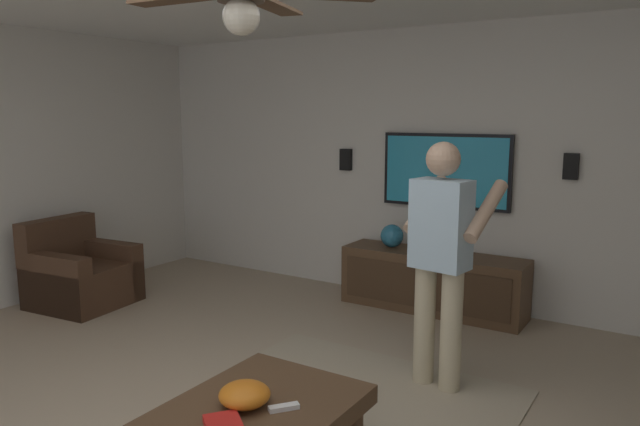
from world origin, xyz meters
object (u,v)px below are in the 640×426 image
(coffee_table, at_px, (260,423))
(bowl, at_px, (245,395))
(media_console, at_px, (432,282))
(wall_speaker_right, at_px, (346,160))
(wall_speaker_left, at_px, (571,166))
(tv, at_px, (445,171))
(remote_white, at_px, (284,407))
(person_standing, at_px, (441,251))
(vase_round, at_px, (392,236))
(armchair, at_px, (80,276))

(coffee_table, bearing_deg, bowl, 137.47)
(coffee_table, height_order, media_console, media_console)
(wall_speaker_right, bearing_deg, bowl, -158.20)
(wall_speaker_left, bearing_deg, wall_speaker_right, 90.00)
(tv, distance_m, bowl, 3.32)
(bowl, xyz_separation_m, remote_white, (0.07, -0.19, -0.05))
(person_standing, bearing_deg, wall_speaker_left, -6.86)
(person_standing, relative_size, vase_round, 7.45)
(vase_round, xyz_separation_m, wall_speaker_left, (0.23, -1.52, 0.72))
(remote_white, bearing_deg, wall_speaker_right, -116.66)
(media_console, distance_m, bowl, 2.98)
(person_standing, xyz_separation_m, vase_round, (1.47, 1.05, -0.27))
(person_standing, distance_m, wall_speaker_left, 1.83)
(coffee_table, xyz_separation_m, media_console, (2.92, 0.26, -0.02))
(wall_speaker_right, bearing_deg, wall_speaker_left, -90.00)
(coffee_table, distance_m, wall_speaker_right, 3.60)
(media_console, distance_m, wall_speaker_right, 1.54)
(coffee_table, height_order, remote_white, remote_white)
(coffee_table, relative_size, remote_white, 6.67)
(tv, distance_m, wall_speaker_right, 1.08)
(tv, bearing_deg, vase_round, -62.67)
(armchair, xyz_separation_m, vase_round, (1.65, -2.50, 0.38))
(tv, height_order, person_standing, person_standing)
(coffee_table, height_order, wall_speaker_right, wall_speaker_right)
(armchair, relative_size, wall_speaker_right, 4.03)
(tv, relative_size, bowl, 4.85)
(media_console, bearing_deg, person_standing, 23.23)
(person_standing, xyz_separation_m, wall_speaker_right, (1.71, 1.70, 0.42))
(remote_white, bearing_deg, armchair, -72.66)
(armchair, distance_m, media_console, 3.35)
(remote_white, xyz_separation_m, wall_speaker_left, (3.16, -0.69, 0.97))
(bowl, bearing_deg, wall_speaker_left, -15.29)
(person_standing, relative_size, bowl, 6.45)
(armchair, xyz_separation_m, wall_speaker_right, (1.88, -1.85, 1.07))
(remote_white, xyz_separation_m, vase_round, (2.92, 0.83, 0.25))
(media_console, relative_size, remote_white, 11.33)
(coffee_table, relative_size, wall_speaker_left, 4.55)
(wall_speaker_left, xyz_separation_m, wall_speaker_right, (0.00, 2.17, -0.03))
(media_console, xyz_separation_m, person_standing, (-1.45, -0.62, 0.66))
(remote_white, height_order, wall_speaker_right, wall_speaker_right)
(vase_round, bearing_deg, wall_speaker_left, -81.22)
(armchair, relative_size, bowl, 3.49)
(person_standing, height_order, bowl, person_standing)
(armchair, xyz_separation_m, person_standing, (0.17, -3.56, 0.65))
(armchair, distance_m, remote_white, 3.57)
(coffee_table, xyz_separation_m, wall_speaker_right, (3.17, 1.34, 1.05))
(person_standing, relative_size, wall_speaker_right, 7.45)
(coffee_table, bearing_deg, person_standing, -14.02)
(armchair, height_order, wall_speaker_left, wall_speaker_left)
(bowl, distance_m, vase_round, 3.06)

